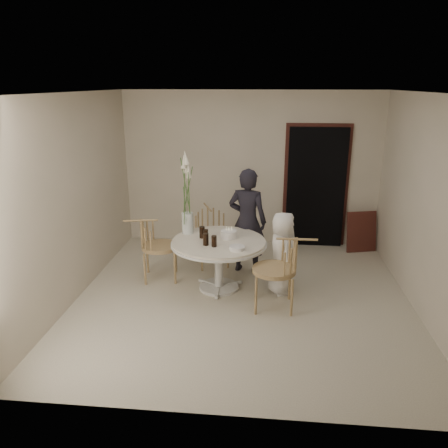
# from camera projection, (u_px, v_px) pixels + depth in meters

# --- Properties ---
(ground) EXTENTS (4.50, 4.50, 0.00)m
(ground) POSITION_uv_depth(u_px,v_px,m) (242.00, 297.00, 6.00)
(ground) COLOR beige
(ground) RESTS_ON ground
(room_shell) EXTENTS (4.50, 4.50, 4.50)m
(room_shell) POSITION_uv_depth(u_px,v_px,m) (244.00, 182.00, 5.50)
(room_shell) COLOR silver
(room_shell) RESTS_ON ground
(doorway) EXTENTS (1.00, 0.10, 2.10)m
(doorway) POSITION_uv_depth(u_px,v_px,m) (316.00, 188.00, 7.64)
(doorway) COLOR black
(doorway) RESTS_ON ground
(door_trim) EXTENTS (1.12, 0.03, 2.22)m
(door_trim) POSITION_uv_depth(u_px,v_px,m) (316.00, 184.00, 7.66)
(door_trim) COLOR #52221C
(door_trim) RESTS_ON ground
(table) EXTENTS (1.33, 1.33, 0.73)m
(table) POSITION_uv_depth(u_px,v_px,m) (219.00, 248.00, 6.08)
(table) COLOR silver
(table) RESTS_ON ground
(picture_frame) EXTENTS (0.55, 0.29, 0.70)m
(picture_frame) POSITION_uv_depth(u_px,v_px,m) (361.00, 232.00, 7.55)
(picture_frame) COLOR #52221C
(picture_frame) RESTS_ON ground
(chair_far) EXTENTS (0.63, 0.65, 0.91)m
(chair_far) POSITION_uv_depth(u_px,v_px,m) (210.00, 227.00, 7.03)
(chair_far) COLOR tan
(chair_far) RESTS_ON ground
(chair_right) EXTENTS (0.60, 0.56, 0.97)m
(chair_right) POSITION_uv_depth(u_px,v_px,m) (285.00, 263.00, 5.55)
(chair_right) COLOR tan
(chair_right) RESTS_ON ground
(chair_left) EXTENTS (0.61, 0.58, 0.94)m
(chair_left) POSITION_uv_depth(u_px,v_px,m) (151.00, 240.00, 6.39)
(chair_left) COLOR tan
(chair_left) RESTS_ON ground
(girl) EXTENTS (0.67, 0.52, 1.62)m
(girl) POSITION_uv_depth(u_px,v_px,m) (247.00, 221.00, 6.61)
(girl) COLOR black
(girl) RESTS_ON ground
(boy) EXTENTS (0.48, 0.64, 1.16)m
(boy) POSITION_uv_depth(u_px,v_px,m) (282.00, 253.00, 5.98)
(boy) COLOR white
(boy) RESTS_ON ground
(birthday_cake) EXTENTS (0.22, 0.22, 0.16)m
(birthday_cake) POSITION_uv_depth(u_px,v_px,m) (229.00, 234.00, 6.13)
(birthday_cake) COLOR white
(birthday_cake) RESTS_ON table
(cola_tumbler_a) EXTENTS (0.08, 0.08, 0.16)m
(cola_tumbler_a) POSITION_uv_depth(u_px,v_px,m) (206.00, 239.00, 5.85)
(cola_tumbler_a) COLOR black
(cola_tumbler_a) RESTS_ON table
(cola_tumbler_b) EXTENTS (0.08, 0.08, 0.15)m
(cola_tumbler_b) POSITION_uv_depth(u_px,v_px,m) (214.00, 241.00, 5.79)
(cola_tumbler_b) COLOR black
(cola_tumbler_b) RESTS_ON table
(cola_tumbler_c) EXTENTS (0.08, 0.08, 0.15)m
(cola_tumbler_c) POSITION_uv_depth(u_px,v_px,m) (206.00, 235.00, 6.05)
(cola_tumbler_c) COLOR black
(cola_tumbler_c) RESTS_ON table
(cola_tumbler_d) EXTENTS (0.08, 0.08, 0.16)m
(cola_tumbler_d) POSITION_uv_depth(u_px,v_px,m) (202.00, 232.00, 6.12)
(cola_tumbler_d) COLOR black
(cola_tumbler_d) RESTS_ON table
(plate_stack) EXTENTS (0.23, 0.23, 0.05)m
(plate_stack) POSITION_uv_depth(u_px,v_px,m) (237.00, 248.00, 5.69)
(plate_stack) COLOR white
(plate_stack) RESTS_ON table
(flower_vase) EXTENTS (0.16, 0.16, 1.21)m
(flower_vase) POSITION_uv_depth(u_px,v_px,m) (187.00, 202.00, 6.19)
(flower_vase) COLOR silver
(flower_vase) RESTS_ON table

